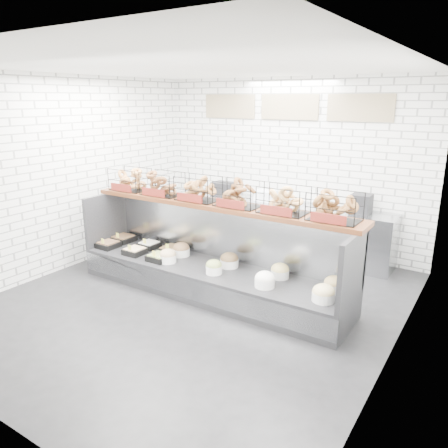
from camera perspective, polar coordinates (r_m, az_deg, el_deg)
The scene contains 5 objects.
ground at distance 6.01m, azimuth -3.59°, elevation -9.99°, with size 5.50×5.50×0.00m, color black.
room_shell at distance 5.92m, azimuth -0.42°, elevation 10.45°, with size 5.02×5.51×3.01m.
display_case at distance 6.13m, azimuth -1.71°, elevation -6.06°, with size 4.00×0.90×1.20m.
bagel_shelf at distance 5.95m, azimuth -0.83°, elevation 4.04°, with size 4.10×0.50×0.40m.
prep_counter at distance 7.80m, azimuth 7.02°, elevation -0.21°, with size 4.00×0.60×1.20m.
Camera 1 is at (3.24, -4.32, 2.64)m, focal length 35.00 mm.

